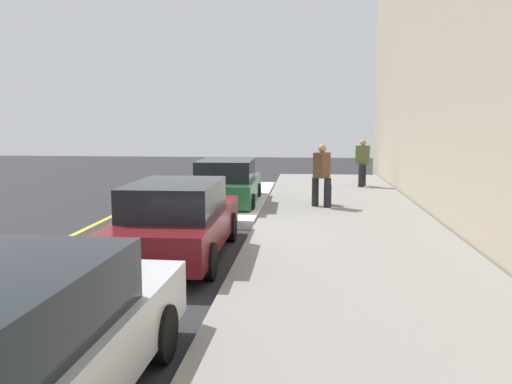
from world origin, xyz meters
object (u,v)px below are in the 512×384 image
pedestrian_olive_coat (363,161)px  rolling_suitcase (328,195)px  parked_car_silver (8,352)px  parked_car_maroon (178,220)px  parked_car_green (227,184)px  pedestrian_brown_coat (322,174)px

pedestrian_olive_coat → rolling_suitcase: bearing=162.4°
parked_car_silver → rolling_suitcase: size_ratio=4.79×
parked_car_silver → pedestrian_olive_coat: size_ratio=2.58×
rolling_suitcase → parked_car_maroon: bearing=152.2°
pedestrian_olive_coat → parked_car_green: bearing=136.6°
parked_car_maroon → rolling_suitcase: 6.72m
parked_car_silver → rolling_suitcase: parked_car_silver is taller
parked_car_maroon → parked_car_green: same height
parked_car_maroon → parked_car_green: size_ratio=1.13×
parked_car_silver → rolling_suitcase: 12.25m
parked_car_silver → pedestrian_brown_coat: (11.50, -2.88, 0.38)m
parked_car_green → pedestrian_olive_coat: size_ratio=2.28×
parked_car_silver → parked_car_green: bearing=-0.0°
pedestrian_brown_coat → parked_car_maroon: bearing=152.3°
parked_car_silver → parked_car_green: same height
parked_car_green → rolling_suitcase: size_ratio=4.23×
pedestrian_brown_coat → parked_car_green: bearing=84.4°
pedestrian_olive_coat → pedestrian_brown_coat: bearing=161.5°
parked_car_green → pedestrian_brown_coat: (-0.28, -2.87, 0.38)m
parked_car_silver → pedestrian_brown_coat: 11.86m
parked_car_silver → pedestrian_olive_coat: 17.26m
parked_car_green → pedestrian_brown_coat: pedestrian_brown_coat is taller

